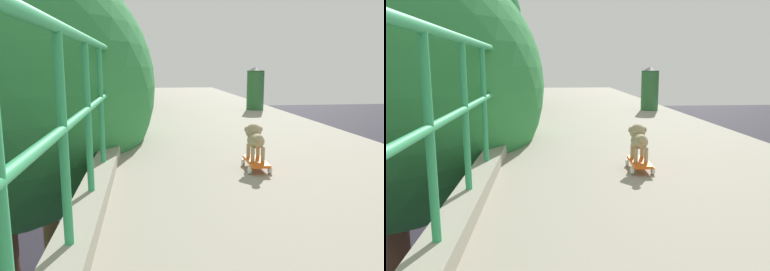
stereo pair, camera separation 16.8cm
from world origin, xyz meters
The scene contains 5 objects.
city_bus centered at (-8.65, 23.66, 1.77)m, with size 2.75×10.88×3.11m.
roadside_tree_far centered at (-2.13, 8.32, 7.42)m, with size 3.78×3.78×9.00m.
toy_skateboard centered at (1.13, 2.79, 5.59)m, with size 0.22×0.44×0.09m.
small_dog centered at (1.14, 2.85, 5.81)m, with size 0.18×0.37×0.32m.
litter_bin centered at (2.50, 7.52, 5.99)m, with size 0.37×0.37×0.92m.
Camera 2 is at (0.29, -0.60, 6.48)m, focal length 36.09 mm.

